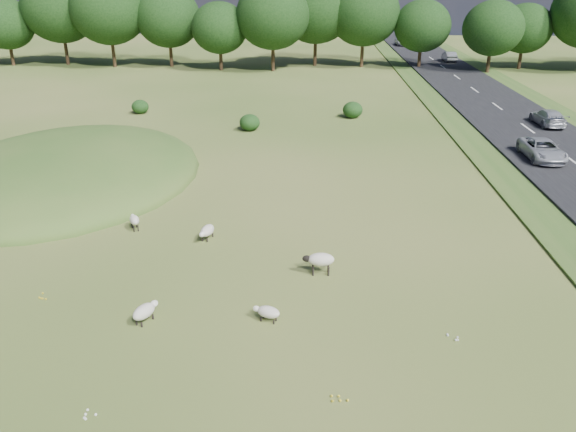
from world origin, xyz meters
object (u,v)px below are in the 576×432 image
at_px(car_0, 542,149).
at_px(sheep_2, 320,260).
at_px(sheep_3, 134,220).
at_px(car_2, 548,117).
at_px(car_1, 449,56).
at_px(car_3, 402,41).
at_px(sheep_0, 268,312).
at_px(sheep_1, 145,311).
at_px(sheep_5, 207,231).

bearing_deg(car_0, sheep_2, -133.04).
height_order(sheep_3, car_2, car_2).
xyz_separation_m(car_0, car_1, (3.80, 45.15, 0.03)).
distance_m(sheep_3, car_3, 79.15).
bearing_deg(sheep_0, sheep_1, 22.14).
bearing_deg(car_1, car_0, 85.19).
bearing_deg(car_2, car_1, -90.00).
bearing_deg(car_1, sheep_2, 73.14).
relative_size(sheep_3, car_1, 0.26).
height_order(sheep_2, car_2, car_2).
relative_size(sheep_2, car_0, 0.29).
bearing_deg(sheep_2, car_2, -128.08).
distance_m(car_1, car_2, 35.98).
distance_m(sheep_0, sheep_1, 4.35).
height_order(car_1, car_3, car_1).
bearing_deg(car_1, sheep_1, 69.09).
bearing_deg(sheep_3, sheep_0, -163.51).
xyz_separation_m(sheep_2, sheep_3, (-8.91, 4.02, -0.16)).
distance_m(sheep_2, sheep_5, 6.06).
relative_size(sheep_5, car_2, 0.29).
xyz_separation_m(sheep_2, car_2, (18.43, 24.83, 0.21)).
relative_size(sheep_5, car_1, 0.31).
xyz_separation_m(sheep_0, sheep_5, (-3.34, 6.57, 0.06)).
bearing_deg(sheep_5, car_0, 139.16).
bearing_deg(sheep_1, car_0, -19.55).
bearing_deg(sheep_3, car_3, -43.91).
xyz_separation_m(sheep_3, car_1, (27.34, 56.79, 0.41)).
xyz_separation_m(car_0, car_3, (0.00, 63.93, 0.02)).
relative_size(sheep_2, car_1, 0.33).
bearing_deg(sheep_1, car_2, -13.27).
relative_size(car_2, car_3, 0.93).
bearing_deg(sheep_0, car_1, -88.47).
xyz_separation_m(sheep_0, sheep_3, (-7.03, 7.52, 0.13)).
height_order(car_1, car_2, car_1).
distance_m(sheep_1, car_2, 37.73).
relative_size(sheep_1, car_3, 0.26).
bearing_deg(car_1, sheep_0, 72.47).
xyz_separation_m(sheep_3, car_3, (23.54, 75.57, 0.39)).
height_order(sheep_3, car_3, car_3).
relative_size(sheep_2, sheep_5, 1.07).
relative_size(sheep_1, sheep_3, 1.19).
height_order(sheep_0, sheep_1, sheep_1).
bearing_deg(car_2, car_0, 67.48).
bearing_deg(sheep_2, sheep_0, 60.22).
relative_size(sheep_3, car_0, 0.23).
height_order(sheep_1, car_2, car_2).
xyz_separation_m(sheep_0, car_0, (16.51, 19.16, 0.50)).
bearing_deg(sheep_0, sheep_5, -44.00).
relative_size(sheep_5, car_3, 0.27).
bearing_deg(sheep_1, car_1, 6.62).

